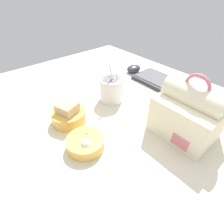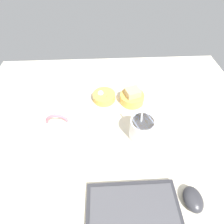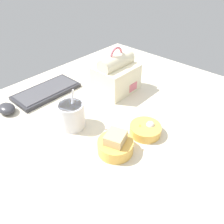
{
  "view_description": "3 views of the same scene",
  "coord_description": "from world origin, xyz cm",
  "px_view_note": "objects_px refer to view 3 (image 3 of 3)",
  "views": [
    {
      "loc": [
        37.28,
        -33.5,
        44.34
      ],
      "look_at": [
        0.8,
        -2.42,
        7.0
      ],
      "focal_mm": 28.0,
      "sensor_mm": 36.0,
      "label": 1
    },
    {
      "loc": [
        3.47,
        49.79,
        66.4
      ],
      "look_at": [
        0.8,
        -2.42,
        7.0
      ],
      "focal_mm": 28.0,
      "sensor_mm": 36.0,
      "label": 2
    },
    {
      "loc": [
        -49.02,
        -47.68,
        57.81
      ],
      "look_at": [
        0.8,
        -2.42,
        7.0
      ],
      "focal_mm": 35.0,
      "sensor_mm": 36.0,
      "label": 3
    }
  ],
  "objects_px": {
    "bento_bowl_sandwich": "(115,145)",
    "computer_mouse": "(6,109)",
    "soup_cup": "(71,115)",
    "bento_bowl_snacks": "(145,129)",
    "keyboard": "(47,91)",
    "lunch_bag": "(116,75)"
  },
  "relations": [
    {
      "from": "bento_bowl_sandwich",
      "to": "computer_mouse",
      "type": "height_order",
      "value": "bento_bowl_sandwich"
    },
    {
      "from": "bento_bowl_sandwich",
      "to": "soup_cup",
      "type": "bearing_deg",
      "value": 92.95
    },
    {
      "from": "soup_cup",
      "to": "bento_bowl_snacks",
      "type": "relative_size",
      "value": 1.44
    },
    {
      "from": "soup_cup",
      "to": "computer_mouse",
      "type": "xyz_separation_m",
      "value": [
        -0.13,
        0.27,
        -0.03
      ]
    },
    {
      "from": "computer_mouse",
      "to": "bento_bowl_sandwich",
      "type": "bearing_deg",
      "value": -73.65
    },
    {
      "from": "keyboard",
      "to": "bento_bowl_snacks",
      "type": "bearing_deg",
      "value": -80.78
    },
    {
      "from": "lunch_bag",
      "to": "bento_bowl_sandwich",
      "type": "bearing_deg",
      "value": -138.86
    },
    {
      "from": "soup_cup",
      "to": "bento_bowl_snacks",
      "type": "xyz_separation_m",
      "value": [
        0.15,
        -0.24,
        -0.03
      ]
    },
    {
      "from": "soup_cup",
      "to": "bento_bowl_sandwich",
      "type": "height_order",
      "value": "soup_cup"
    },
    {
      "from": "soup_cup",
      "to": "computer_mouse",
      "type": "height_order",
      "value": "soup_cup"
    },
    {
      "from": "bento_bowl_snacks",
      "to": "computer_mouse",
      "type": "relative_size",
      "value": 1.38
    },
    {
      "from": "lunch_bag",
      "to": "computer_mouse",
      "type": "xyz_separation_m",
      "value": [
        -0.44,
        0.22,
        -0.06
      ]
    },
    {
      "from": "keyboard",
      "to": "computer_mouse",
      "type": "xyz_separation_m",
      "value": [
        -0.2,
        -0.01,
        0.01
      ]
    },
    {
      "from": "bento_bowl_sandwich",
      "to": "computer_mouse",
      "type": "xyz_separation_m",
      "value": [
        -0.14,
        0.48,
        -0.01
      ]
    },
    {
      "from": "lunch_bag",
      "to": "soup_cup",
      "type": "distance_m",
      "value": 0.32
    },
    {
      "from": "keyboard",
      "to": "bento_bowl_snacks",
      "type": "height_order",
      "value": "bento_bowl_snacks"
    },
    {
      "from": "keyboard",
      "to": "bento_bowl_sandwich",
      "type": "distance_m",
      "value": 0.49
    },
    {
      "from": "lunch_bag",
      "to": "soup_cup",
      "type": "relative_size",
      "value": 1.29
    },
    {
      "from": "soup_cup",
      "to": "bento_bowl_sandwich",
      "type": "relative_size",
      "value": 1.39
    },
    {
      "from": "lunch_bag",
      "to": "bento_bowl_sandwich",
      "type": "xyz_separation_m",
      "value": [
        -0.3,
        -0.26,
        -0.05
      ]
    },
    {
      "from": "bento_bowl_snacks",
      "to": "lunch_bag",
      "type": "bearing_deg",
      "value": 60.89
    },
    {
      "from": "bento_bowl_snacks",
      "to": "computer_mouse",
      "type": "height_order",
      "value": "bento_bowl_snacks"
    }
  ]
}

